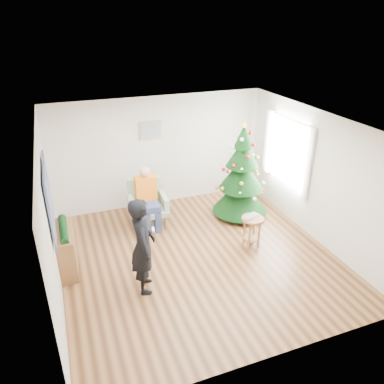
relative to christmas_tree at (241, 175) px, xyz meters
name	(u,v)px	position (x,y,z in m)	size (l,w,h in m)	color
floor	(198,257)	(-1.50, -1.22, -1.00)	(5.00, 5.00, 0.00)	brown
ceiling	(199,125)	(-1.50, -1.22, 1.60)	(5.00, 5.00, 0.00)	white
wall_back	(159,152)	(-1.50, 1.28, 0.30)	(5.00, 5.00, 0.00)	silver
wall_front	(274,283)	(-1.50, -3.72, 0.30)	(5.00, 5.00, 0.00)	silver
wall_left	(49,222)	(-4.00, -1.22, 0.30)	(5.00, 5.00, 0.00)	silver
wall_right	(316,177)	(1.00, -1.22, 0.30)	(5.00, 5.00, 0.00)	silver
window_panel	(287,151)	(0.97, -0.22, 0.50)	(0.04, 1.30, 1.40)	white
curtains	(286,152)	(0.94, -0.22, 0.50)	(0.05, 1.75, 1.50)	white
christmas_tree	(241,175)	(0.00, 0.00, 0.00)	(1.23, 1.23, 2.22)	#3F2816
stool	(252,232)	(-0.37, -1.24, -0.67)	(0.43, 0.43, 0.64)	brown
laptop	(253,217)	(-0.37, -1.24, -0.34)	(0.35, 0.23, 0.03)	silver
armchair	(148,209)	(-2.07, 0.32, -0.62)	(0.83, 0.76, 1.02)	#8EA585
seated_person	(148,197)	(-2.08, 0.26, -0.31)	(0.45, 0.65, 1.34)	navy
standing_man	(143,246)	(-2.66, -1.72, -0.16)	(0.62, 0.40, 1.69)	black
game_controller	(153,230)	(-2.48, -1.75, 0.13)	(0.04, 0.13, 0.04)	white
console	(67,250)	(-3.83, -0.70, -0.60)	(0.30, 1.00, 0.80)	brown
garland	(63,229)	(-3.83, -0.70, -0.18)	(0.14, 0.14, 0.90)	black
tapestry	(49,199)	(-3.96, -0.92, 0.55)	(0.03, 1.50, 1.15)	black
framed_picture	(150,130)	(-1.70, 1.24, 0.85)	(0.52, 0.05, 0.42)	tan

